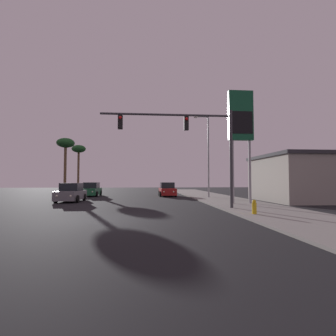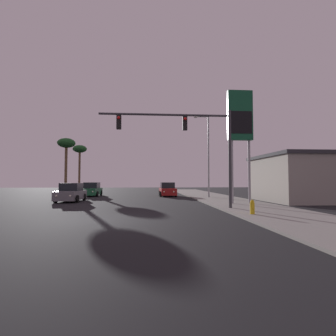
{
  "view_description": "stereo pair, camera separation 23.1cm",
  "coord_description": "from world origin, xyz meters",
  "px_view_note": "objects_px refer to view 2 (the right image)",
  "views": [
    {
      "loc": [
        2.09,
        -12.93,
        1.91
      ],
      "look_at": [
        4.49,
        15.37,
        3.27
      ],
      "focal_mm": 28.0,
      "sensor_mm": 36.0,
      "label": 1
    },
    {
      "loc": [
        2.32,
        -12.95,
        1.91
      ],
      "look_at": [
        4.49,
        15.37,
        3.27
      ],
      "focal_mm": 28.0,
      "sensor_mm": 36.0,
      "label": 2
    }
  ],
  "objects_px": {
    "car_red": "(167,190)",
    "gas_station_sign": "(240,122)",
    "palm_tree_mid": "(66,146)",
    "traffic_light_mast": "(192,137)",
    "fire_hydrant": "(252,207)",
    "palm_tree_far": "(80,151)",
    "car_green": "(92,190)",
    "car_grey": "(71,193)",
    "street_lamp": "(207,151)"
  },
  "relations": [
    {
      "from": "car_red",
      "to": "gas_station_sign",
      "type": "xyz_separation_m",
      "value": [
        4.93,
        -11.86,
        5.86
      ]
    },
    {
      "from": "car_grey",
      "to": "traffic_light_mast",
      "type": "height_order",
      "value": "traffic_light_mast"
    },
    {
      "from": "car_grey",
      "to": "street_lamp",
      "type": "relative_size",
      "value": 0.48
    },
    {
      "from": "car_grey",
      "to": "traffic_light_mast",
      "type": "bearing_deg",
      "value": 143.89
    },
    {
      "from": "palm_tree_mid",
      "to": "palm_tree_far",
      "type": "relative_size",
      "value": 0.95
    },
    {
      "from": "car_red",
      "to": "palm_tree_far",
      "type": "height_order",
      "value": "palm_tree_far"
    },
    {
      "from": "car_red",
      "to": "car_grey",
      "type": "bearing_deg",
      "value": 36.8
    },
    {
      "from": "street_lamp",
      "to": "palm_tree_mid",
      "type": "relative_size",
      "value": 1.16
    },
    {
      "from": "car_green",
      "to": "car_grey",
      "type": "bearing_deg",
      "value": 90.49
    },
    {
      "from": "street_lamp",
      "to": "palm_tree_mid",
      "type": "height_order",
      "value": "street_lamp"
    },
    {
      "from": "traffic_light_mast",
      "to": "gas_station_sign",
      "type": "distance_m",
      "value": 5.84
    },
    {
      "from": "fire_hydrant",
      "to": "palm_tree_far",
      "type": "relative_size",
      "value": 0.09
    },
    {
      "from": "traffic_light_mast",
      "to": "car_red",
      "type": "bearing_deg",
      "value": 91.74
    },
    {
      "from": "fire_hydrant",
      "to": "palm_tree_far",
      "type": "distance_m",
      "value": 38.21
    },
    {
      "from": "fire_hydrant",
      "to": "palm_tree_far",
      "type": "xyz_separation_m",
      "value": [
        -17.59,
        33.28,
        6.58
      ]
    },
    {
      "from": "gas_station_sign",
      "to": "car_grey",
      "type": "bearing_deg",
      "value": 163.05
    },
    {
      "from": "gas_station_sign",
      "to": "palm_tree_mid",
      "type": "relative_size",
      "value": 1.16
    },
    {
      "from": "car_grey",
      "to": "gas_station_sign",
      "type": "xyz_separation_m",
      "value": [
        14.34,
        -4.37,
        5.86
      ]
    },
    {
      "from": "car_red",
      "to": "street_lamp",
      "type": "distance_m",
      "value": 7.08
    },
    {
      "from": "traffic_light_mast",
      "to": "fire_hydrant",
      "type": "height_order",
      "value": "traffic_light_mast"
    },
    {
      "from": "traffic_light_mast",
      "to": "palm_tree_far",
      "type": "height_order",
      "value": "palm_tree_far"
    },
    {
      "from": "traffic_light_mast",
      "to": "palm_tree_far",
      "type": "bearing_deg",
      "value": 116.35
    },
    {
      "from": "traffic_light_mast",
      "to": "fire_hydrant",
      "type": "relative_size",
      "value": 11.44
    },
    {
      "from": "car_green",
      "to": "gas_station_sign",
      "type": "bearing_deg",
      "value": 139.59
    },
    {
      "from": "palm_tree_far",
      "to": "car_green",
      "type": "bearing_deg",
      "value": -69.96
    },
    {
      "from": "traffic_light_mast",
      "to": "palm_tree_mid",
      "type": "xyz_separation_m",
      "value": [
        -14.13,
        20.02,
        1.92
      ]
    },
    {
      "from": "car_green",
      "to": "palm_tree_far",
      "type": "distance_m",
      "value": 16.25
    },
    {
      "from": "car_red",
      "to": "palm_tree_mid",
      "type": "bearing_deg",
      "value": -21.41
    },
    {
      "from": "street_lamp",
      "to": "gas_station_sign",
      "type": "distance_m",
      "value": 8.28
    },
    {
      "from": "palm_tree_mid",
      "to": "street_lamp",
      "type": "bearing_deg",
      "value": -25.92
    },
    {
      "from": "car_green",
      "to": "fire_hydrant",
      "type": "xyz_separation_m",
      "value": [
        12.46,
        -19.21,
        -0.27
      ]
    },
    {
      "from": "car_green",
      "to": "car_grey",
      "type": "xyz_separation_m",
      "value": [
        -0.12,
        -8.31,
        0.0
      ]
    },
    {
      "from": "palm_tree_mid",
      "to": "traffic_light_mast",
      "type": "bearing_deg",
      "value": -54.78
    },
    {
      "from": "car_red",
      "to": "palm_tree_far",
      "type": "relative_size",
      "value": 0.53
    },
    {
      "from": "traffic_light_mast",
      "to": "palm_tree_mid",
      "type": "bearing_deg",
      "value": 125.22
    },
    {
      "from": "car_grey",
      "to": "car_red",
      "type": "distance_m",
      "value": 12.02
    },
    {
      "from": "car_red",
      "to": "palm_tree_mid",
      "type": "xyz_separation_m",
      "value": [
        -13.67,
        4.88,
        5.96
      ]
    },
    {
      "from": "car_red",
      "to": "gas_station_sign",
      "type": "distance_m",
      "value": 14.12
    },
    {
      "from": "car_grey",
      "to": "gas_station_sign",
      "type": "bearing_deg",
      "value": 164.72
    },
    {
      "from": "traffic_light_mast",
      "to": "fire_hydrant",
      "type": "distance_m",
      "value": 6.05
    },
    {
      "from": "gas_station_sign",
      "to": "palm_tree_far",
      "type": "xyz_separation_m",
      "value": [
        -19.35,
        26.75,
        0.45
      ]
    },
    {
      "from": "palm_tree_mid",
      "to": "car_green",
      "type": "bearing_deg",
      "value": -42.78
    },
    {
      "from": "car_green",
      "to": "fire_hydrant",
      "type": "distance_m",
      "value": 22.9
    },
    {
      "from": "traffic_light_mast",
      "to": "gas_station_sign",
      "type": "xyz_separation_m",
      "value": [
        4.47,
        3.28,
        1.82
      ]
    },
    {
      "from": "car_red",
      "to": "traffic_light_mast",
      "type": "height_order",
      "value": "traffic_light_mast"
    },
    {
      "from": "car_grey",
      "to": "palm_tree_mid",
      "type": "height_order",
      "value": "palm_tree_mid"
    },
    {
      "from": "traffic_light_mast",
      "to": "gas_station_sign",
      "type": "bearing_deg",
      "value": 36.2
    },
    {
      "from": "car_grey",
      "to": "fire_hydrant",
      "type": "distance_m",
      "value": 16.65
    },
    {
      "from": "car_red",
      "to": "gas_station_sign",
      "type": "height_order",
      "value": "gas_station_sign"
    },
    {
      "from": "palm_tree_far",
      "to": "traffic_light_mast",
      "type": "bearing_deg",
      "value": -63.65
    }
  ]
}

